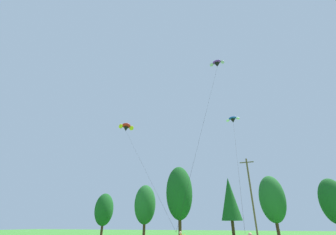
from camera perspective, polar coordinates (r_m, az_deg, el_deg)
treeline_tree_a at (r=58.20m, az=-15.77°, el=-21.34°), size 4.20×4.20×8.88m
treeline_tree_b at (r=53.39m, az=-5.79°, el=-20.87°), size 4.58×4.58×10.31m
treeline_tree_c at (r=50.73m, az=2.85°, el=-18.32°), size 5.52×5.52×13.79m
treeline_tree_d at (r=51.05m, az=15.26°, el=-19.06°), size 4.07×4.07×11.22m
treeline_tree_e at (r=51.10m, az=24.71°, el=-18.07°), size 4.80×4.80×11.12m
treeline_tree_f at (r=52.42m, az=36.12°, el=-16.56°), size 4.49×4.49×9.97m
utility_pole at (r=39.76m, az=20.25°, el=-17.82°), size 2.20×0.26×12.16m
parafoil_kite_high_red_yellow at (r=40.09m, az=-10.47°, el=-2.41°), size 14.55×15.20×16.63m
parafoil_kite_mid_blue_white at (r=34.14m, az=15.97°, el=-0.50°), size 2.11×15.75×14.78m
parafoil_kite_far_purple at (r=34.22m, az=12.20°, el=13.10°), size 4.71×9.60×21.98m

